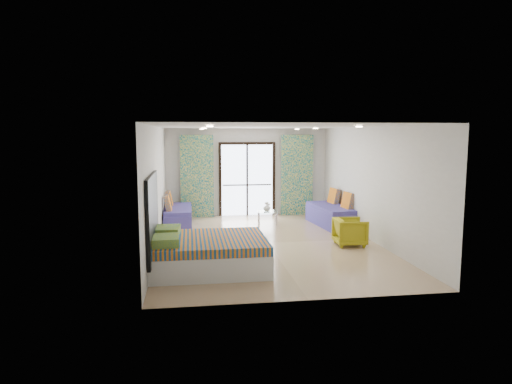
{
  "coord_description": "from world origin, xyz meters",
  "views": [
    {
      "loc": [
        -1.78,
        -10.28,
        2.54
      ],
      "look_at": [
        -0.21,
        0.42,
        1.15
      ],
      "focal_mm": 32.0,
      "sensor_mm": 36.0,
      "label": 1
    }
  ],
  "objects": [
    {
      "name": "wall_front",
      "position": [
        0.0,
        -3.75,
        1.35
      ],
      "size": [
        5.0,
        0.01,
        2.7
      ],
      "primitive_type": null,
      "color": "silver",
      "rests_on": "ground"
    },
    {
      "name": "bed",
      "position": [
        -1.48,
        -1.89,
        0.31
      ],
      "size": [
        2.18,
        1.78,
        0.75
      ],
      "color": "silver",
      "rests_on": "floor"
    },
    {
      "name": "downlight_a",
      "position": [
        -1.4,
        -2.0,
        2.67
      ],
      "size": [
        0.12,
        0.12,
        0.02
      ],
      "primitive_type": "cylinder",
      "color": "#FFE0B2",
      "rests_on": "ceiling"
    },
    {
      "name": "wall_left",
      "position": [
        -2.5,
        0.0,
        1.35
      ],
      "size": [
        0.01,
        7.5,
        2.7
      ],
      "primitive_type": null,
      "color": "silver",
      "rests_on": "ground"
    },
    {
      "name": "curtain_right",
      "position": [
        1.55,
        3.57,
        1.25
      ],
      "size": [
        1.0,
        0.1,
        2.5
      ],
      "primitive_type": "cube",
      "color": "silver",
      "rests_on": "floor"
    },
    {
      "name": "headboard",
      "position": [
        -2.46,
        -1.89,
        1.05
      ],
      "size": [
        0.06,
        2.1,
        1.5
      ],
      "primitive_type": "cube",
      "color": "black",
      "rests_on": "floor"
    },
    {
      "name": "daybed_left",
      "position": [
        -2.12,
        2.32,
        0.29
      ],
      "size": [
        0.73,
        1.88,
        0.92
      ],
      "rotation": [
        0.0,
        0.0,
        -0.0
      ],
      "color": "#433B8E",
      "rests_on": "floor"
    },
    {
      "name": "downlight_f",
      "position": [
        1.4,
        3.0,
        2.67
      ],
      "size": [
        0.12,
        0.12,
        0.02
      ],
      "primitive_type": "cylinder",
      "color": "#FFE0B2",
      "rests_on": "ceiling"
    },
    {
      "name": "vase",
      "position": [
        0.37,
        2.24,
        0.47
      ],
      "size": [
        0.22,
        0.23,
        0.21
      ],
      "primitive_type": "imported",
      "rotation": [
        0.0,
        0.0,
        0.09
      ],
      "color": "white",
      "rests_on": "coffee_table"
    },
    {
      "name": "curtain_left",
      "position": [
        -1.55,
        3.57,
        1.25
      ],
      "size": [
        1.0,
        0.1,
        2.5
      ],
      "primitive_type": "cube",
      "color": "silver",
      "rests_on": "floor"
    },
    {
      "name": "floor",
      "position": [
        0.0,
        0.0,
        0.0
      ],
      "size": [
        5.0,
        7.5,
        0.01
      ],
      "primitive_type": null,
      "color": "tan",
      "rests_on": "ground"
    },
    {
      "name": "balcony_door",
      "position": [
        0.0,
        3.72,
        1.26
      ],
      "size": [
        1.76,
        0.08,
        2.28
      ],
      "color": "black",
      "rests_on": "floor"
    },
    {
      "name": "downlight_e",
      "position": [
        -1.4,
        3.0,
        2.67
      ],
      "size": [
        0.12,
        0.12,
        0.02
      ],
      "primitive_type": "cylinder",
      "color": "#FFE0B2",
      "rests_on": "ceiling"
    },
    {
      "name": "downlight_b",
      "position": [
        1.4,
        -2.0,
        2.67
      ],
      "size": [
        0.12,
        0.12,
        0.02
      ],
      "primitive_type": "cylinder",
      "color": "#FFE0B2",
      "rests_on": "ceiling"
    },
    {
      "name": "downlight_c",
      "position": [
        -1.4,
        1.0,
        2.67
      ],
      "size": [
        0.12,
        0.12,
        0.02
      ],
      "primitive_type": "cylinder",
      "color": "#FFE0B2",
      "rests_on": "ceiling"
    },
    {
      "name": "switch_plate",
      "position": [
        -2.47,
        -0.64,
        1.05
      ],
      "size": [
        0.02,
        0.1,
        0.1
      ],
      "primitive_type": "cube",
      "color": "silver",
      "rests_on": "wall_left"
    },
    {
      "name": "wall_back",
      "position": [
        0.0,
        3.75,
        1.35
      ],
      "size": [
        5.0,
        0.01,
        2.7
      ],
      "primitive_type": null,
      "color": "silver",
      "rests_on": "ground"
    },
    {
      "name": "balcony_rail",
      "position": [
        0.0,
        3.73,
        0.95
      ],
      "size": [
        1.52,
        0.03,
        0.04
      ],
      "primitive_type": "cube",
      "color": "#595451",
      "rests_on": "balcony_door"
    },
    {
      "name": "ceiling",
      "position": [
        0.0,
        0.0,
        2.7
      ],
      "size": [
        5.0,
        7.5,
        0.01
      ],
      "primitive_type": null,
      "color": "silver",
      "rests_on": "ground"
    },
    {
      "name": "daybed_right",
      "position": [
        2.12,
        1.75,
        0.31
      ],
      "size": [
        0.97,
        2.06,
        0.99
      ],
      "rotation": [
        0.0,
        0.0,
        0.1
      ],
      "color": "#433B8E",
      "rests_on": "floor"
    },
    {
      "name": "downlight_d",
      "position": [
        1.4,
        1.0,
        2.67
      ],
      "size": [
        0.12,
        0.12,
        0.02
      ],
      "primitive_type": "cylinder",
      "color": "#FFE0B2",
      "rests_on": "ceiling"
    },
    {
      "name": "armchair",
      "position": [
        1.83,
        -0.51,
        0.34
      ],
      "size": [
        0.66,
        0.7,
        0.69
      ],
      "primitive_type": "imported",
      "rotation": [
        0.0,
        0.0,
        1.52
      ],
      "color": "#A79E15",
      "rests_on": "floor"
    },
    {
      "name": "wall_right",
      "position": [
        2.5,
        0.0,
        1.35
      ],
      "size": [
        0.01,
        7.5,
        2.7
      ],
      "primitive_type": null,
      "color": "silver",
      "rests_on": "ground"
    },
    {
      "name": "coffee_table",
      "position": [
        0.38,
        2.2,
        0.33
      ],
      "size": [
        0.63,
        0.63,
        0.64
      ],
      "rotation": [
        0.0,
        0.0,
        -0.14
      ],
      "color": "silver",
      "rests_on": "floor"
    }
  ]
}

